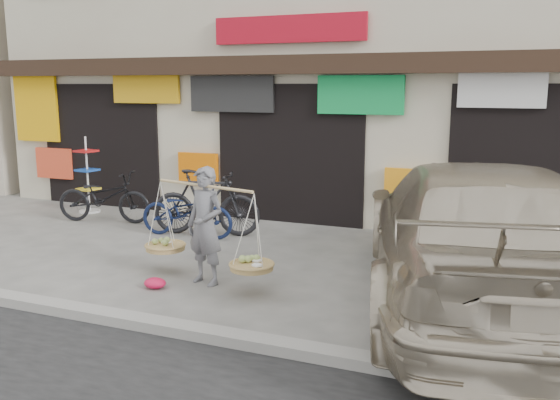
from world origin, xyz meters
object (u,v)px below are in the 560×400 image
at_px(street_vendor, 205,231).
at_px(bike_0, 104,197).
at_px(bike_1, 206,203).
at_px(display_rack, 88,182).
at_px(suv, 476,234).
at_px(bike_2, 187,211).

distance_m(street_vendor, bike_0, 4.46).
relative_size(bike_1, display_rack, 1.23).
xyz_separation_m(suv, display_rack, (-8.03, 2.64, -0.25)).
xyz_separation_m(street_vendor, bike_2, (-1.56, 2.11, -0.28)).
height_order(bike_0, bike_2, bike_0).
relative_size(bike_2, display_rack, 1.09).
bearing_deg(bike_2, bike_0, 75.17).
relative_size(street_vendor, bike_0, 1.09).
relative_size(bike_1, suv, 0.30).
height_order(suv, display_rack, suv).
distance_m(street_vendor, display_rack, 5.57).
bearing_deg(suv, bike_0, -28.29).
bearing_deg(bike_1, bike_2, 120.73).
bearing_deg(street_vendor, suv, 22.15).
bearing_deg(suv, bike_1, -33.83).
distance_m(bike_1, display_rack, 3.38).
relative_size(bike_1, bike_2, 1.13).
bearing_deg(display_rack, bike_2, -18.89).
xyz_separation_m(bike_2, display_rack, (-3.03, 1.04, 0.19)).
bearing_deg(bike_0, street_vendor, -136.05).
bearing_deg(bike_1, suv, -123.48).
bearing_deg(display_rack, bike_1, -13.60).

